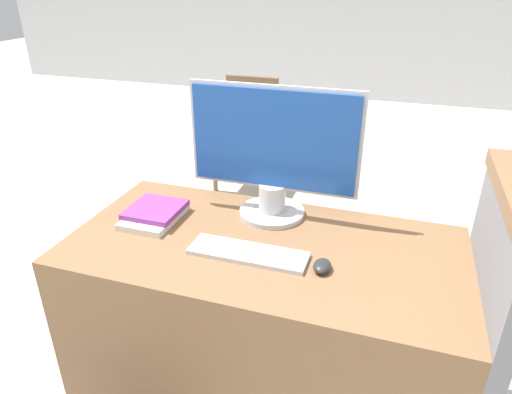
{
  "coord_description": "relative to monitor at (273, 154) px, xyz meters",
  "views": [
    {
      "loc": [
        0.4,
        -0.95,
        1.62
      ],
      "look_at": [
        -0.02,
        0.31,
        0.97
      ],
      "focal_mm": 32.0,
      "sensor_mm": 36.0,
      "label": 1
    }
  ],
  "objects": [
    {
      "name": "monitor",
      "position": [
        0.0,
        0.0,
        0.0
      ],
      "size": [
        0.64,
        0.25,
        0.51
      ],
      "color": "#B7B7BC",
      "rests_on": "desk"
    },
    {
      "name": "book_stack",
      "position": [
        -0.42,
        -0.18,
        -0.23
      ],
      "size": [
        0.19,
        0.25,
        0.05
      ],
      "color": "silver",
      "rests_on": "desk"
    },
    {
      "name": "carrel_divider",
      "position": [
        0.75,
        -0.26,
        -0.46
      ],
      "size": [
        0.07,
        0.62,
        1.11
      ],
      "color": "slate",
      "rests_on": "ground_plane"
    },
    {
      "name": "mouse",
      "position": [
        0.26,
        -0.31,
        -0.24
      ],
      "size": [
        0.06,
        0.08,
        0.03
      ],
      "color": "#262626",
      "rests_on": "desk"
    },
    {
      "name": "desk",
      "position": [
        0.03,
        -0.22,
        -0.64
      ],
      "size": [
        1.38,
        0.69,
        0.77
      ],
      "color": "brown",
      "rests_on": "ground_plane"
    },
    {
      "name": "keyboard",
      "position": [
        0.01,
        -0.31,
        -0.24
      ],
      "size": [
        0.4,
        0.12,
        0.02
      ],
      "color": "silver",
      "rests_on": "desk"
    },
    {
      "name": "far_chair",
      "position": [
        -0.76,
        1.88,
        -0.52
      ],
      "size": [
        0.44,
        0.44,
        0.88
      ],
      "rotation": [
        0.0,
        0.0,
        -0.28
      ],
      "color": "brown",
      "rests_on": "ground_plane"
    }
  ]
}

